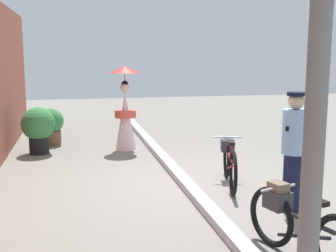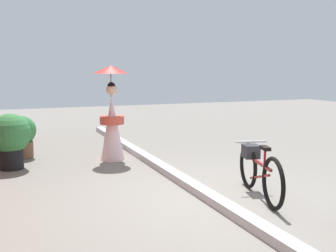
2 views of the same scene
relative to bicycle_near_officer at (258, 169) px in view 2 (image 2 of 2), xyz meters
name	(u,v)px [view 2 (image 2 of 2)]	position (x,y,z in m)	size (l,w,h in m)	color
ground_plane	(206,199)	(0.17, 0.75, -0.40)	(30.00, 30.00, 0.00)	gray
sidewalk_curb	(207,195)	(0.17, 0.75, -0.34)	(14.00, 0.20, 0.12)	#B2B2B7
bicycle_near_officer	(258,169)	(0.00, 0.00, 0.00)	(1.67, 0.58, 0.79)	black
person_with_parasol	(112,115)	(3.14, 1.36, 0.51)	(0.71, 0.71, 1.91)	silver
potted_plant_by_door	(11,137)	(3.11, 3.27, 0.19)	(0.75, 0.74, 1.04)	black
potted_plant_small	(22,135)	(4.06, 3.05, 0.08)	(0.62, 0.60, 0.88)	brown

